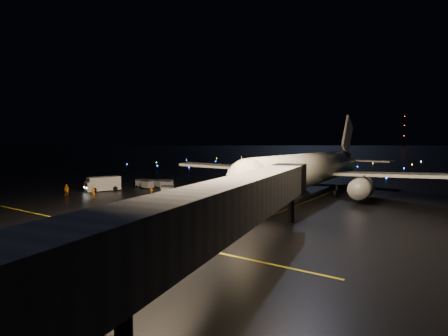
{
  "coord_description": "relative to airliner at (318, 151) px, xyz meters",
  "views": [
    {
      "loc": [
        30.84,
        -32.79,
        8.99
      ],
      "look_at": [
        0.71,
        12.0,
        5.0
      ],
      "focal_mm": 28.0,
      "sensor_mm": 36.0,
      "label": 1
    }
  ],
  "objects": [
    {
      "name": "crew_a",
      "position": [
        -28.81,
        -24.35,
        -6.61
      ],
      "size": [
        0.77,
        0.71,
        1.77
      ],
      "primitive_type": "imported",
      "rotation": [
        0.0,
        0.0,
        0.59
      ],
      "color": "orange",
      "rests_on": "ground"
    },
    {
      "name": "airliner",
      "position": [
        0.0,
        0.0,
        0.0
      ],
      "size": [
        54.26,
        51.69,
        14.99
      ],
      "primitive_type": null,
      "rotation": [
        0.0,
        0.0,
        0.03
      ],
      "color": "silver",
      "rests_on": "ground"
    },
    {
      "name": "crew_b",
      "position": [
        -34.53,
        -25.42,
        -6.54
      ],
      "size": [
        1.16,
        1.09,
        1.91
      ],
      "primitive_type": "imported",
      "rotation": [
        0.0,
        0.0,
        0.53
      ],
      "color": "orange",
      "rests_on": "ground"
    },
    {
      "name": "lane_cross",
      "position": [
        -15.65,
        -36.33,
        -7.49
      ],
      "size": [
        60.0,
        0.25,
        0.02
      ],
      "primitive_type": "cube",
      "color": "yellow",
      "rests_on": "ground"
    },
    {
      "name": "ground",
      "position": [
        -10.65,
        273.67,
        -7.5
      ],
      "size": [
        2000.0,
        2000.0,
        0.0
      ],
      "primitive_type": "plane",
      "color": "black",
      "rests_on": "ground"
    },
    {
      "name": "baggage_cart_3",
      "position": [
        -29.61,
        -11.64,
        -6.61
      ],
      "size": [
        2.11,
        1.49,
        1.77
      ],
      "primitive_type": "cube",
      "rotation": [
        0.0,
        0.0,
        -0.02
      ],
      "color": "gray",
      "rests_on": "ground"
    },
    {
      "name": "baggage_cart_0",
      "position": [
        -21.11,
        -15.17,
        -6.72
      ],
      "size": [
        2.13,
        1.76,
        1.56
      ],
      "primitive_type": "cube",
      "rotation": [
        0.0,
        0.0,
        0.29
      ],
      "color": "gray",
      "rests_on": "ground"
    },
    {
      "name": "safety_cone_0",
      "position": [
        -12.53,
        -12.49,
        -7.22
      ],
      "size": [
        0.52,
        0.52,
        0.55
      ],
      "primitive_type": "cone",
      "rotation": [
        0.0,
        0.0,
        0.07
      ],
      "color": "#E75C03",
      "rests_on": "ground"
    },
    {
      "name": "baggage_cart_2",
      "position": [
        -28.76,
        -9.06,
        -6.7
      ],
      "size": [
        1.98,
        1.45,
        1.6
      ],
      "primitive_type": "cube",
      "rotation": [
        0.0,
        0.0,
        -0.07
      ],
      "color": "gray",
      "rests_on": "ground"
    },
    {
      "name": "belt_loader",
      "position": [
        -7.58,
        -21.87,
        -6.09
      ],
      "size": [
        6.03,
        3.17,
        2.82
      ],
      "primitive_type": null,
      "rotation": [
        0.0,
        0.0,
        -0.29
      ],
      "color": "silver",
      "rests_on": "ground"
    },
    {
      "name": "pushback_tug",
      "position": [
        -2.51,
        -33.3,
        -6.56
      ],
      "size": [
        4.03,
        2.25,
        1.88
      ],
      "primitive_type": "cube",
      "rotation": [
        0.0,
        0.0,
        0.05
      ],
      "color": "silver",
      "rests_on": "ground"
    },
    {
      "name": "baggage_cart_1",
      "position": [
        -26.12,
        -10.01,
        -6.6
      ],
      "size": [
        2.28,
        1.72,
        1.8
      ],
      "primitive_type": "cube",
      "rotation": [
        0.0,
        0.0,
        0.12
      ],
      "color": "gray",
      "rests_on": "ground"
    },
    {
      "name": "crew_c",
      "position": [
        -22.97,
        -17.09,
        -6.7
      ],
      "size": [
        0.52,
        0.98,
        1.6
      ],
      "primitive_type": "imported",
      "rotation": [
        0.0,
        0.0,
        -1.43
      ],
      "color": "orange",
      "rests_on": "ground"
    },
    {
      "name": "baggage_cart_4",
      "position": [
        -32.64,
        -10.47,
        -6.7
      ],
      "size": [
        2.16,
        1.76,
        1.6
      ],
      "primitive_type": "cube",
      "rotation": [
        0.0,
        0.0,
        0.26
      ],
      "color": "gray",
      "rests_on": "ground"
    },
    {
      "name": "safety_cone_2",
      "position": [
        -10.1,
        -3.18,
        -7.27
      ],
      "size": [
        0.52,
        0.52,
        0.45
      ],
      "primitive_type": "cone",
      "rotation": [
        0.0,
        0.0,
        0.42
      ],
      "color": "#E75C03",
      "rests_on": "ground"
    },
    {
      "name": "safety_cone_3",
      "position": [
        -24.89,
        7.39,
        -7.26
      ],
      "size": [
        0.53,
        0.53,
        0.47
      ],
      "primitive_type": "cone",
      "rotation": [
        0.0,
        0.0,
        0.36
      ],
      "color": "#E75C03",
      "rests_on": "ground"
    },
    {
      "name": "lane_centre",
      "position": [
        1.35,
        -11.33,
        -7.49
      ],
      "size": [
        0.25,
        80.0,
        0.02
      ],
      "primitive_type": "cube",
      "color": "yellow",
      "rests_on": "ground"
    },
    {
      "name": "radio_mast",
      "position": [
        -70.65,
        713.67,
        24.5
      ],
      "size": [
        1.8,
        1.8,
        64.0
      ],
      "primitive_type": "cylinder",
      "color": "black",
      "rests_on": "ground"
    },
    {
      "name": "jet_bridge",
      "position": [
        10.1,
        -50.83,
        -4.2
      ],
      "size": [
        14.0,
        58.0,
        6.6
      ],
      "primitive_type": null,
      "color": "#A5A5A6",
      "rests_on": "ground"
    },
    {
      "name": "taxiway_lights",
      "position": [
        -10.65,
        79.67,
        -7.32
      ],
      "size": [
        164.0,
        92.0,
        0.36
      ],
      "primitive_type": null,
      "color": "black",
      "rests_on": "ground"
    },
    {
      "name": "service_truck",
      "position": [
        -34.06,
        -18.31,
        -6.17
      ],
      "size": [
        4.58,
        7.57,
        2.66
      ],
      "primitive_type": "cube",
      "rotation": [
        0.0,
        0.0,
        -0.34
      ],
      "color": "silver",
      "rests_on": "ground"
    },
    {
      "name": "safety_cone_1",
      "position": [
        -10.56,
        -5.43,
        -7.25
      ],
      "size": [
        0.47,
        0.47,
        0.49
      ],
      "primitive_type": "cone",
      "rotation": [
        0.0,
        0.0,
        -0.1
      ],
      "color": "#E75C03",
      "rests_on": "ground"
    }
  ]
}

